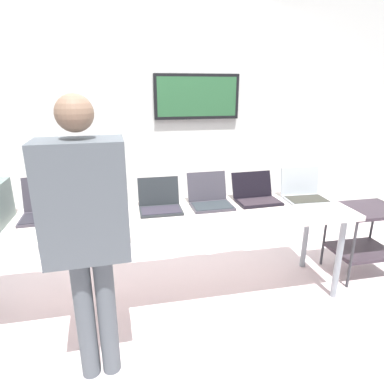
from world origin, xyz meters
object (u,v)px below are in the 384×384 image
object	(u,v)px
laptop_station_5	(304,192)
workbench	(163,221)
laptop_station_0	(47,208)
laptop_station_4	(256,195)
laptop_station_2	(160,203)
person	(86,221)
laptop_station_1	(103,206)
laptop_station_3	(210,198)
storage_cart	(364,230)

from	to	relation	value
laptop_station_5	workbench	bearing A→B (deg)	-174.71
laptop_station_0	laptop_station_4	world-z (taller)	laptop_station_0
workbench	laptop_station_5	size ratio (longest dim) A/B	8.36
laptop_station_2	person	xyz separation A→B (m)	(-0.47, -0.73, 0.19)
laptop_station_5	laptop_station_1	bearing A→B (deg)	179.57
workbench	laptop_station_2	distance (m)	0.15
laptop_station_1	laptop_station_0	bearing A→B (deg)	177.17
laptop_station_0	laptop_station_4	distance (m)	1.67
workbench	laptop_station_2	world-z (taller)	laptop_station_2
laptop_station_3	storage_cart	bearing A→B (deg)	-3.41
laptop_station_5	laptop_station_0	bearing A→B (deg)	179.10
laptop_station_5	storage_cart	xyz separation A→B (m)	(0.62, -0.07, -0.39)
laptop_station_3	laptop_station_5	size ratio (longest dim) A/B	0.95
person	workbench	bearing A→B (deg)	52.20
laptop_station_2	laptop_station_4	distance (m)	0.82
laptop_station_2	storage_cart	distance (m)	1.91
laptop_station_0	laptop_station_4	size ratio (longest dim) A/B	0.99
laptop_station_0	laptop_station_3	world-z (taller)	laptop_station_0
laptop_station_3	laptop_station_5	world-z (taller)	laptop_station_5
laptop_station_2	laptop_station_4	size ratio (longest dim) A/B	0.88
laptop_station_5	laptop_station_3	bearing A→B (deg)	178.85
laptop_station_0	laptop_station_1	world-z (taller)	laptop_station_0
laptop_station_0	storage_cart	xyz separation A→B (m)	(2.71, -0.10, -0.39)
storage_cart	laptop_station_2	bearing A→B (deg)	178.00
workbench	person	distance (m)	0.84
laptop_station_1	person	size ratio (longest dim) A/B	0.21
laptop_station_4	laptop_station_5	xyz separation A→B (m)	(0.43, -0.03, 0.01)
laptop_station_0	person	bearing A→B (deg)	-64.05
laptop_station_0	laptop_station_4	xyz separation A→B (m)	(1.67, -0.00, -0.01)
laptop_station_0	person	world-z (taller)	person
laptop_station_1	laptop_station_2	bearing A→B (deg)	-2.26
workbench	laptop_station_4	world-z (taller)	laptop_station_4
laptop_station_0	workbench	bearing A→B (deg)	-9.77
laptop_station_1	laptop_station_5	xyz separation A→B (m)	(1.68, -0.01, 0.00)
laptop_station_0	laptop_station_2	xyz separation A→B (m)	(0.84, -0.04, -0.01)
laptop_station_1	laptop_station_3	size ratio (longest dim) A/B	1.04
laptop_station_5	person	bearing A→B (deg)	-156.83
laptop_station_0	laptop_station_2	bearing A→B (deg)	-2.53
laptop_station_4	storage_cart	distance (m)	1.12
laptop_station_2	laptop_station_0	bearing A→B (deg)	177.47
laptop_station_5	storage_cart	distance (m)	0.73
laptop_station_3	laptop_station_0	bearing A→B (deg)	179.27
laptop_station_1	laptop_station_5	distance (m)	1.68
laptop_station_2	person	world-z (taller)	person
laptop_station_3	person	distance (m)	1.18
laptop_station_0	laptop_station_5	distance (m)	2.09
laptop_station_1	person	bearing A→B (deg)	-92.75
laptop_station_0	laptop_station_3	size ratio (longest dim) A/B	1.09
storage_cart	laptop_station_5	bearing A→B (deg)	173.57
laptop_station_3	person	xyz separation A→B (m)	(-0.88, -0.75, 0.19)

